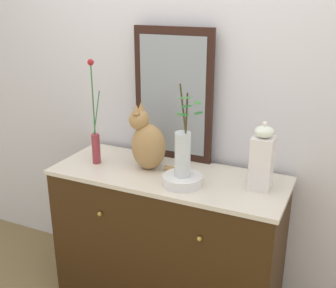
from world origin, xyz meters
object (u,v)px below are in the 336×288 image
at_px(sideboard, 168,240).
at_px(bowl_porcelain, 182,180).
at_px(mirror_leaning, 173,95).
at_px(vase_slim_green, 95,139).
at_px(jar_lidded_porcelain, 262,159).
at_px(cat_sitting, 147,142).
at_px(vase_glass_clear, 183,152).

xyz_separation_m(sideboard, bowl_porcelain, (0.13, -0.10, 0.46)).
distance_m(mirror_leaning, bowl_porcelain, 0.54).
relative_size(vase_slim_green, jar_lidded_porcelain, 1.70).
height_order(mirror_leaning, cat_sitting, mirror_leaning).
xyz_separation_m(mirror_leaning, vase_slim_green, (-0.38, -0.27, -0.24)).
distance_m(vase_glass_clear, jar_lidded_porcelain, 0.41).
xyz_separation_m(vase_slim_green, vase_glass_clear, (0.59, -0.06, 0.03)).
xyz_separation_m(sideboard, cat_sitting, (-0.14, 0.02, 0.60)).
xyz_separation_m(vase_slim_green, bowl_porcelain, (0.59, -0.06, -0.13)).
bearing_deg(cat_sitting, bowl_porcelain, -24.08).
xyz_separation_m(sideboard, mirror_leaning, (-0.08, 0.24, 0.83)).
height_order(sideboard, mirror_leaning, mirror_leaning).
bearing_deg(cat_sitting, sideboard, -9.46).
xyz_separation_m(mirror_leaning, jar_lidded_porcelain, (0.59, -0.20, -0.23)).
height_order(sideboard, vase_slim_green, vase_slim_green).
bearing_deg(jar_lidded_porcelain, vase_glass_clear, -160.75).
relative_size(bowl_porcelain, vase_glass_clear, 0.43).
bearing_deg(bowl_porcelain, mirror_leaning, 121.60).
bearing_deg(jar_lidded_porcelain, vase_slim_green, -175.89).
distance_m(sideboard, vase_slim_green, 0.75).
xyz_separation_m(bowl_porcelain, vase_glass_clear, (0.00, -0.00, 0.16)).
bearing_deg(vase_slim_green, sideboard, 4.16).
distance_m(vase_slim_green, vase_glass_clear, 0.59).
relative_size(sideboard, vase_slim_green, 2.16).
bearing_deg(sideboard, bowl_porcelain, -37.01).
bearing_deg(bowl_porcelain, vase_slim_green, 173.79).
xyz_separation_m(bowl_porcelain, jar_lidded_porcelain, (0.39, 0.13, 0.14)).
distance_m(cat_sitting, vase_glass_clear, 0.30).
xyz_separation_m(cat_sitting, vase_slim_green, (-0.32, -0.06, -0.00)).
height_order(cat_sitting, vase_slim_green, vase_slim_green).
height_order(cat_sitting, vase_glass_clear, vase_glass_clear).
bearing_deg(sideboard, vase_slim_green, -175.84).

